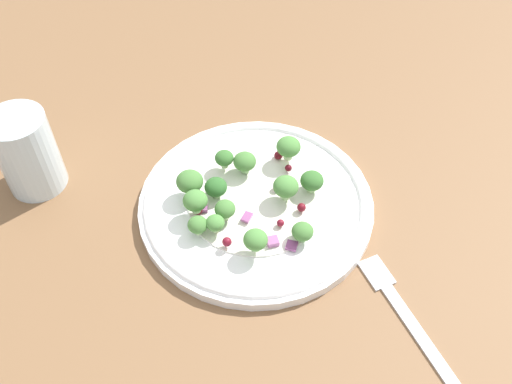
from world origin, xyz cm
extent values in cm
cube|color=brown|center=(0.00, 0.00, -1.00)|extent=(180.00, 180.00, 2.00)
cylinder|color=white|center=(-2.21, 2.84, 0.60)|extent=(25.59, 25.59, 1.20)
torus|color=white|center=(-2.21, 2.84, 1.20)|extent=(24.54, 24.54, 1.00)
cylinder|color=white|center=(-2.21, 2.84, 1.30)|extent=(14.84, 14.84, 0.20)
cylinder|color=#ADD18E|center=(4.31, -0.73, 1.87)|extent=(0.78, 0.78, 0.78)
ellipsoid|color=#477A38|center=(4.31, -0.73, 2.81)|extent=(2.08, 2.08, 1.56)
cylinder|color=#ADD18E|center=(3.45, 0.84, 2.06)|extent=(0.73, 0.73, 0.73)
ellipsoid|color=#4C843D|center=(3.45, 0.84, 2.93)|extent=(1.95, 1.95, 1.46)
cylinder|color=#ADD18E|center=(0.09, -3.93, 2.22)|extent=(1.10, 1.10, 1.10)
ellipsoid|color=#477A38|center=(0.09, -3.93, 3.54)|extent=(2.92, 2.92, 2.19)
cylinder|color=#8EB77A|center=(-0.95, -1.32, 1.77)|extent=(0.92, 0.92, 0.92)
ellipsoid|color=#2D6028|center=(-0.95, -1.32, 2.87)|extent=(2.45, 2.45, 1.84)
cylinder|color=#8EB77A|center=(-5.44, -0.13, 1.98)|extent=(0.96, 0.96, 0.96)
ellipsoid|color=#477A38|center=(-5.44, -0.13, 3.13)|extent=(2.56, 2.56, 1.92)
cylinder|color=#ADD18E|center=(-4.87, -2.25, 2.30)|extent=(0.79, 0.79, 0.79)
ellipsoid|color=#386B2D|center=(-4.87, -2.25, 3.26)|extent=(2.12, 2.12, 1.59)
cylinder|color=#8EB77A|center=(2.17, -2.07, 2.48)|extent=(0.97, 0.97, 0.97)
ellipsoid|color=#4C843D|center=(2.17, -2.07, 3.65)|extent=(2.60, 2.60, 1.95)
cylinder|color=#9EC684|center=(-3.57, 5.70, 2.30)|extent=(1.03, 1.03, 1.03)
ellipsoid|color=#4C843D|center=(-3.57, 5.70, 3.54)|extent=(2.74, 2.74, 2.05)
cylinder|color=#ADD18E|center=(1.43, 0.96, 1.99)|extent=(0.82, 0.82, 0.82)
ellipsoid|color=#477A38|center=(1.43, 0.96, 2.98)|extent=(2.19, 2.19, 1.65)
cylinder|color=#ADD18E|center=(-5.94, 7.80, 1.86)|extent=(0.95, 0.95, 0.95)
ellipsoid|color=#386B2D|center=(-5.94, 7.80, 3.01)|extent=(2.54, 2.54, 1.91)
cylinder|color=#9EC684|center=(4.08, 5.63, 2.46)|extent=(0.92, 0.92, 0.92)
ellipsoid|color=#4C843D|center=(4.08, 5.63, 3.56)|extent=(2.45, 2.45, 1.83)
cylinder|color=#ADD18E|center=(-9.04, 3.77, 2.48)|extent=(1.04, 1.04, 1.04)
ellipsoid|color=#4C843D|center=(-9.04, 3.77, 3.72)|extent=(2.76, 2.76, 2.07)
cylinder|color=#8EB77A|center=(0.65, 9.29, 1.70)|extent=(0.84, 0.84, 0.84)
ellipsoid|color=#477A38|center=(0.65, 9.29, 2.71)|extent=(2.24, 2.24, 1.68)
sphere|color=#4C0A14|center=(2.00, -1.96, 1.85)|extent=(0.92, 0.92, 0.92)
sphere|color=#4C0A14|center=(-7.44, 4.48, 2.07)|extent=(0.80, 0.80, 0.80)
sphere|color=maroon|center=(-2.72, 7.90, 2.06)|extent=(0.94, 0.94, 0.94)
sphere|color=maroon|center=(-9.05, 2.59, 1.80)|extent=(1.00, 1.00, 1.00)
sphere|color=maroon|center=(-0.07, 6.63, 1.91)|extent=(0.79, 0.79, 0.79)
sphere|color=maroon|center=(4.66, 2.74, 2.26)|extent=(0.97, 0.97, 0.97)
sphere|color=#4C0A14|center=(-4.59, 4.40, 2.04)|extent=(0.93, 0.93, 0.93)
cube|color=#934C84|center=(-6.66, -0.95, 1.39)|extent=(1.33, 1.35, 0.36)
cube|color=#A35B93|center=(2.35, 6.76, 1.72)|extent=(1.59, 1.60, 0.57)
cube|color=#934C84|center=(0.65, 3.09, 1.80)|extent=(1.28, 0.89, 0.31)
cube|color=#843D75|center=(1.95, 8.69, 1.58)|extent=(1.26, 1.26, 0.34)
cube|color=#934C84|center=(1.29, -1.74, 1.68)|extent=(1.41, 1.30, 0.45)
cube|color=silver|center=(6.72, 24.35, 0.25)|extent=(10.85, 12.02, 0.50)
cube|color=silver|center=(0.55, 17.39, 0.25)|extent=(4.18, 4.29, 0.50)
cylinder|color=silver|center=(4.54, -21.39, 4.81)|extent=(6.44, 6.44, 9.62)
camera|label=1|loc=(33.57, 19.01, 48.49)|focal=39.64mm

